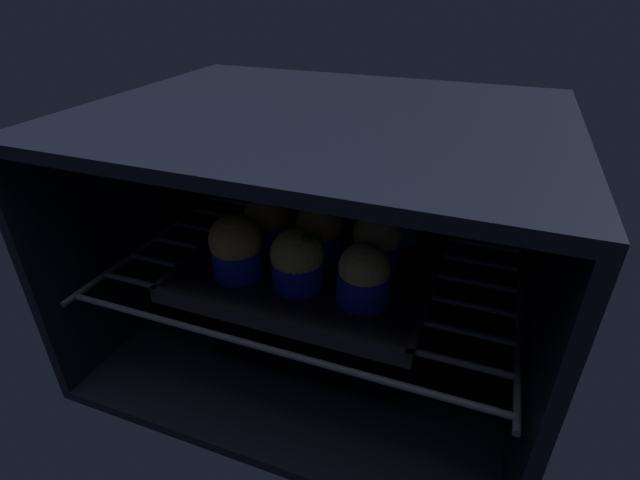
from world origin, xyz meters
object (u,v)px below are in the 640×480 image
Objects in this scene: muffin_row2_col0 at (287,200)px; muffin_row1_col0 at (267,223)px; muffin_row2_col1 at (338,204)px; baking_tray at (320,258)px; muffin_row0_col2 at (364,276)px; muffin_row1_col2 at (377,241)px; muffin_row1_col1 at (317,231)px; muffin_row0_col1 at (295,260)px; muffin_row0_col0 at (236,247)px; muffin_row2_col2 at (396,217)px.

muffin_row1_col0 is at bearing -86.03° from muffin_row2_col0.
baking_tray is at bearing -87.82° from muffin_row2_col1.
muffin_row2_col1 reaches higher than baking_tray.
muffin_row0_col2 is at bearing -25.11° from muffin_row1_col0.
muffin_row2_col0 is at bearing 137.11° from muffin_row0_col2.
muffin_row2_col1 is at bearing 134.82° from muffin_row1_col2.
muffin_row2_col1 reaches higher than muffin_row1_col0.
muffin_row2_col0 is (-8.31, 8.37, -0.15)cm from muffin_row1_col1.
muffin_row1_col0 is (-16.76, 7.85, 0.05)cm from muffin_row0_col2.
muffin_row1_col2 and muffin_row2_col0 have the same top height.
muffin_row0_col1 and muffin_row1_col2 have the same top height.
muffin_row0_col0 is 1.04× the size of muffin_row1_col1.
muffin_row1_col2 is (-0.61, 8.28, 0.16)cm from muffin_row0_col2.
baking_tray is 9.79cm from muffin_row2_col1.
muffin_row2_col1 is at bearing 48.79° from muffin_row1_col0.
muffin_row1_col0 is 7.74cm from muffin_row1_col1.
baking_tray is 3.76× the size of muffin_row2_col1.
muffin_row1_col2 is at bearing -45.18° from muffin_row2_col1.
muffin_row2_col0 is (-8.67, 8.04, 4.21)cm from baking_tray.
muffin_row2_col1 is (-8.99, 16.72, 0.49)cm from muffin_row0_col2.
muffin_row2_col1 is 1.08× the size of muffin_row2_col2.
muffin_row0_col0 is at bearing -89.04° from muffin_row2_col0.
muffin_row2_col1 reaches higher than muffin_row0_col1.
muffin_row1_col0 is at bearing 179.11° from muffin_row1_col1.
muffin_row0_col2 is 11.88cm from muffin_row1_col1.
muffin_row2_col0 is at bearing 90.96° from muffin_row0_col0.
muffin_row2_col2 is at bearing 60.79° from muffin_row0_col1.
muffin_row0_col1 is at bearing -89.90° from muffin_row2_col1.
muffin_row0_col1 is 18.54cm from muffin_row2_col2.
muffin_row0_col2 is at bearing -85.80° from muffin_row1_col2.
muffin_row2_col1 reaches higher than muffin_row2_col0.
muffin_row1_col1 is 1.03× the size of muffin_row2_col0.
muffin_row2_col0 is (-0.28, 16.47, -0.39)cm from muffin_row0_col0.
muffin_row1_col0 is 16.15cm from muffin_row1_col2.
muffin_row2_col2 is (17.14, 16.61, -0.33)cm from muffin_row0_col0.
muffin_row2_col0 reaches higher than baking_tray.
muffin_row0_col1 is at bearing -89.59° from muffin_row1_col1.
baking_tray is 3.99× the size of muffin_row1_col1.
muffin_row0_col0 is at bearing -178.77° from muffin_row0_col2.
muffin_row2_col2 is at bearing 26.49° from muffin_row1_col0.
baking_tray is at bearing 42.70° from muffin_row1_col1.
muffin_row2_col2 is (0.69, 7.96, 0.04)cm from muffin_row1_col2.
muffin_row1_col1 is at bearing -176.26° from muffin_row1_col2.
muffin_row1_col0 is 0.90× the size of muffin_row2_col1.
muffin_row1_col2 reaches higher than muffin_row1_col0.
muffin_row1_col1 reaches higher than muffin_row0_col1.
muffin_row0_col0 is at bearing -176.92° from muffin_row0_col1.
muffin_row1_col1 is (-0.06, 7.67, 0.08)cm from muffin_row0_col1.
muffin_row1_col2 is at bearing 1.52° from muffin_row1_col0.
baking_tray is at bearing 87.85° from muffin_row0_col1.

